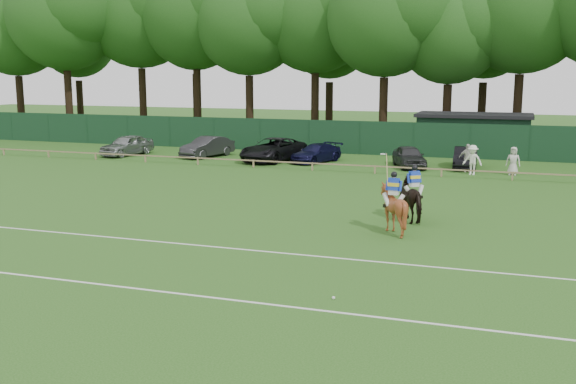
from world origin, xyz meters
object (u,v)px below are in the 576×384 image
at_px(suv_black, 273,150).
at_px(sedan_silver, 127,145).
at_px(utility_shed, 473,134).
at_px(spectator_mid, 467,158).
at_px(spectator_right, 513,161).
at_px(sedan_grey, 207,147).
at_px(sedan_navy, 316,153).
at_px(hatch_grey, 409,157).
at_px(polo_ball, 333,298).
at_px(horse_chestnut, 393,209).
at_px(horse_dark, 414,199).
at_px(estate_black, 465,158).
at_px(spectator_left, 473,160).

bearing_deg(suv_black, sedan_silver, -164.18).
distance_m(sedan_silver, suv_black, 11.37).
relative_size(sedan_silver, utility_shed, 0.53).
distance_m(spectator_mid, spectator_right, 2.74).
height_order(sedan_grey, spectator_mid, spectator_mid).
xyz_separation_m(sedan_grey, utility_shed, (18.18, 8.06, 0.80)).
bearing_deg(spectator_mid, sedan_silver, 165.72).
relative_size(sedan_navy, utility_shed, 0.52).
xyz_separation_m(hatch_grey, spectator_mid, (3.72, -0.90, 0.18)).
bearing_deg(sedan_navy, sedan_silver, -155.98).
height_order(hatch_grey, polo_ball, hatch_grey).
bearing_deg(utility_shed, suv_black, -146.33).
bearing_deg(sedan_silver, sedan_navy, 14.79).
relative_size(sedan_navy, spectator_right, 2.53).
height_order(sedan_silver, polo_ball, sedan_silver).
bearing_deg(horse_chestnut, spectator_mid, -88.63).
xyz_separation_m(horse_chestnut, polo_ball, (-0.15, -8.27, -0.90)).
bearing_deg(sedan_grey, sedan_silver, -153.65).
xyz_separation_m(suv_black, spectator_mid, (13.15, -0.97, 0.08)).
height_order(horse_chestnut, suv_black, horse_chestnut).
distance_m(horse_dark, suv_black, 19.88).
xyz_separation_m(sedan_grey, polo_ball, (16.76, -26.97, -0.69)).
relative_size(sedan_grey, spectator_right, 2.60).
bearing_deg(sedan_navy, spectator_mid, 13.57).
distance_m(horse_chestnut, sedan_silver, 28.95).
distance_m(spectator_mid, polo_ball, 25.56).
xyz_separation_m(sedan_silver, estate_black, (24.28, 1.34, -0.09)).
bearing_deg(horse_chestnut, sedan_grey, -41.40).
relative_size(spectator_left, utility_shed, 0.21).
relative_size(spectator_right, utility_shed, 0.20).
distance_m(hatch_grey, spectator_right, 6.56).
height_order(horse_chestnut, spectator_left, horse_chestnut).
xyz_separation_m(sedan_navy, utility_shed, (9.86, 8.29, 0.91)).
bearing_deg(suv_black, sedan_navy, 18.56).
height_order(estate_black, spectator_right, spectator_right).
bearing_deg(utility_shed, horse_dark, -91.94).
distance_m(sedan_grey, hatch_grey, 14.74).
bearing_deg(polo_ball, sedan_silver, 131.37).
xyz_separation_m(sedan_grey, estate_black, (18.22, 0.26, -0.06)).
xyz_separation_m(sedan_silver, utility_shed, (24.24, 9.13, 0.78)).
height_order(horse_dark, spectator_mid, horse_dark).
height_order(sedan_silver, utility_shed, utility_shed).
bearing_deg(horse_dark, hatch_grey, -115.49).
bearing_deg(sedan_navy, polo_ball, -51.84).
relative_size(spectator_right, polo_ball, 19.03).
xyz_separation_m(suv_black, sedan_navy, (3.01, 0.29, -0.16)).
bearing_deg(estate_black, horse_chestnut, -96.57).
relative_size(horse_chestnut, sedan_grey, 0.42).
bearing_deg(suv_black, utility_shed, 46.69).
height_order(sedan_grey, utility_shed, utility_shed).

